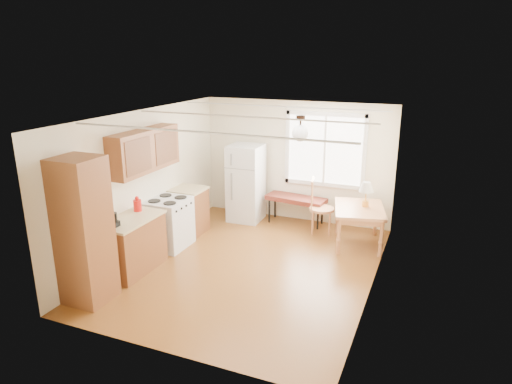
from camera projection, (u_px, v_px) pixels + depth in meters
The scene contains 11 objects.
room_shell at pixel (249, 195), 7.27m from camera, with size 4.60×5.60×2.62m.
kitchen_run at pixel (138, 217), 7.45m from camera, with size 0.65×3.40×2.20m.
window_unit at pixel (325, 150), 9.15m from camera, with size 1.64×0.05×1.51m.
pendant_light at pixel (300, 132), 7.08m from camera, with size 0.26×0.26×0.40m.
refrigerator at pixel (246, 183), 9.54m from camera, with size 0.68×0.70×1.61m.
bench at pixel (296, 200), 9.41m from camera, with size 1.29×0.61×0.57m.
dining_table at pixel (359, 213), 8.32m from camera, with size 1.11×1.32×0.72m.
chair at pixel (317, 202), 8.88m from camera, with size 0.51×0.50×1.09m.
table_lamp at pixel (366, 189), 8.25m from camera, with size 0.27×0.27×0.46m.
coffee_maker at pixel (109, 219), 6.81m from camera, with size 0.19×0.25×0.38m.
kettle at pixel (137, 205), 7.54m from camera, with size 0.13×0.13×0.26m.
Camera 1 is at (2.74, -6.37, 3.42)m, focal length 32.00 mm.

